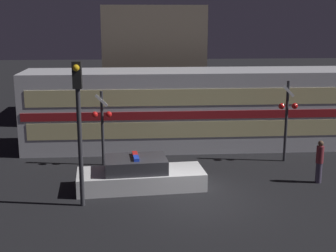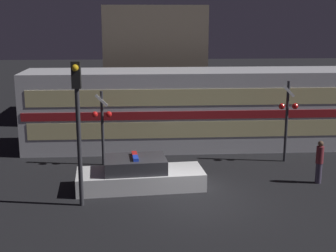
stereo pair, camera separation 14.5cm
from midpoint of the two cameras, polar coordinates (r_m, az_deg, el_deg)
ground_plane at (r=17.23m, az=3.92°, el=-9.08°), size 120.00×120.00×0.00m
train at (r=23.84m, az=2.77°, el=2.11°), size 16.45×3.22×3.93m
police_car at (r=18.33m, az=-3.32°, el=-6.03°), size 5.04×2.19×1.34m
pedestrian at (r=19.65m, az=18.17°, el=-4.14°), size 0.29×0.29×1.75m
crossing_signal_near at (r=21.83m, az=14.52°, el=1.30°), size 0.88×0.35×3.74m
crossing_signal_far at (r=20.82m, az=-7.83°, el=0.48°), size 0.88×0.35×3.37m
traffic_light_corner at (r=16.10m, az=-10.69°, el=1.49°), size 0.30×0.46×5.08m
building_left at (r=30.71m, az=-1.60°, el=7.66°), size 6.14×6.47×7.21m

